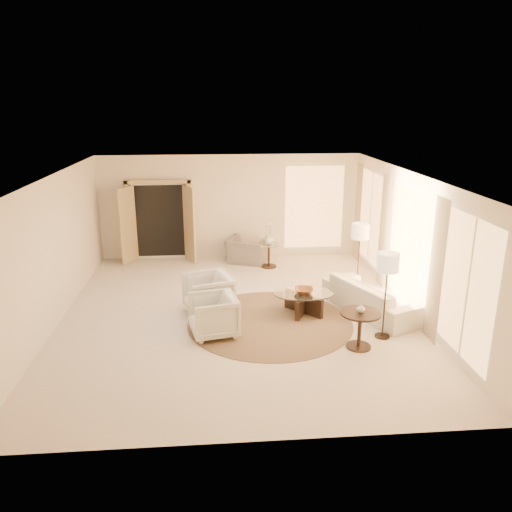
{
  "coord_description": "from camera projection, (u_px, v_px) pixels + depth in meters",
  "views": [
    {
      "loc": [
        -0.42,
        -9.33,
        4.12
      ],
      "look_at": [
        0.4,
        0.4,
        1.1
      ],
      "focal_mm": 35.0,
      "sensor_mm": 36.0,
      "label": 1
    }
  ],
  "objects": [
    {
      "name": "end_table",
      "position": [
        360.0,
        323.0,
        8.62
      ],
      "size": [
        0.7,
        0.7,
        0.66
      ],
      "rotation": [
        0.0,
        0.0,
        -0.33
      ],
      "color": "black",
      "rests_on": "room"
    },
    {
      "name": "room",
      "position": [
        237.0,
        248.0,
        9.72
      ],
      "size": [
        7.04,
        8.04,
        2.83
      ],
      "color": "silver",
      "rests_on": "ground"
    },
    {
      "name": "window_back_corner",
      "position": [
        314.0,
        207.0,
        13.68
      ],
      "size": [
        1.7,
        0.1,
        2.4
      ],
      "primitive_type": null,
      "color": "#FEB765",
      "rests_on": "room"
    },
    {
      "name": "end_vase",
      "position": [
        361.0,
        309.0,
        8.54
      ],
      "size": [
        0.16,
        0.16,
        0.15
      ],
      "primitive_type": "imported",
      "rotation": [
        0.0,
        0.0,
        -0.09
      ],
      "color": "silver",
      "rests_on": "end_table"
    },
    {
      "name": "coffee_table",
      "position": [
        304.0,
        300.0,
        10.08
      ],
      "size": [
        1.39,
        1.39,
        0.45
      ],
      "rotation": [
        0.0,
        0.0,
        0.15
      ],
      "color": "black",
      "rests_on": "room"
    },
    {
      "name": "french_doors",
      "position": [
        159.0,
        222.0,
        13.3
      ],
      "size": [
        1.95,
        0.66,
        2.16
      ],
      "color": "tan",
      "rests_on": "room"
    },
    {
      "name": "side_table",
      "position": [
        269.0,
        253.0,
        12.91
      ],
      "size": [
        0.54,
        0.54,
        0.62
      ],
      "rotation": [
        0.0,
        0.0,
        0.01
      ],
      "color": "#2E221A",
      "rests_on": "room"
    },
    {
      "name": "windows_right",
      "position": [
        407.0,
        245.0,
        10.1
      ],
      "size": [
        0.1,
        6.4,
        2.4
      ],
      "primitive_type": null,
      "color": "#FEB765",
      "rests_on": "room"
    },
    {
      "name": "floor_lamp_near",
      "position": [
        360.0,
        234.0,
        10.87
      ],
      "size": [
        0.39,
        0.39,
        1.59
      ],
      "rotation": [
        0.0,
        0.0,
        -0.44
      ],
      "color": "#2E221A",
      "rests_on": "room"
    },
    {
      "name": "armchair_left",
      "position": [
        208.0,
        293.0,
        10.02
      ],
      "size": [
        1.05,
        1.09,
        0.91
      ],
      "primitive_type": "imported",
      "rotation": [
        0.0,
        0.0,
        -1.27
      ],
      "color": "white",
      "rests_on": "room"
    },
    {
      "name": "armchair_right",
      "position": [
        213.0,
        314.0,
        9.12
      ],
      "size": [
        0.92,
        0.96,
        0.84
      ],
      "primitive_type": "imported",
      "rotation": [
        0.0,
        0.0,
        -1.36
      ],
      "color": "white",
      "rests_on": "room"
    },
    {
      "name": "accent_chair",
      "position": [
        247.0,
        246.0,
        13.27
      ],
      "size": [
        1.18,
        0.98,
        0.89
      ],
      "primitive_type": "imported",
      "rotation": [
        0.0,
        0.0,
        2.77
      ],
      "color": "gray",
      "rests_on": "room"
    },
    {
      "name": "floor_lamp_far",
      "position": [
        388.0,
        266.0,
        8.74
      ],
      "size": [
        0.39,
        0.39,
        1.6
      ],
      "rotation": [
        0.0,
        0.0,
        -0.32
      ],
      "color": "#2E221A",
      "rests_on": "room"
    },
    {
      "name": "curtains_right",
      "position": [
        389.0,
        236.0,
        10.97
      ],
      "size": [
        0.06,
        5.2,
        2.6
      ],
      "primitive_type": null,
      "color": "tan",
      "rests_on": "room"
    },
    {
      "name": "bowl",
      "position": [
        304.0,
        291.0,
        10.02
      ],
      "size": [
        0.42,
        0.42,
        0.09
      ],
      "primitive_type": "imported",
      "rotation": [
        0.0,
        0.0,
        -0.11
      ],
      "color": "brown",
      "rests_on": "coffee_table"
    },
    {
      "name": "area_rug",
      "position": [
        270.0,
        322.0,
        9.74
      ],
      "size": [
        3.73,
        3.73,
        0.01
      ],
      "primitive_type": "cylinder",
      "rotation": [
        0.0,
        0.0,
        -0.17
      ],
      "color": "#422F1F",
      "rests_on": "room"
    },
    {
      "name": "sofa",
      "position": [
        371.0,
        297.0,
        10.15
      ],
      "size": [
        1.7,
        2.41,
        0.66
      ],
      "primitive_type": "imported",
      "rotation": [
        0.0,
        0.0,
        1.98
      ],
      "color": "white",
      "rests_on": "room"
    },
    {
      "name": "side_vase",
      "position": [
        269.0,
        239.0,
        12.8
      ],
      "size": [
        0.25,
        0.25,
        0.26
      ],
      "primitive_type": "imported",
      "rotation": [
        0.0,
        0.0,
        0.03
      ],
      "color": "silver",
      "rests_on": "side_table"
    }
  ]
}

